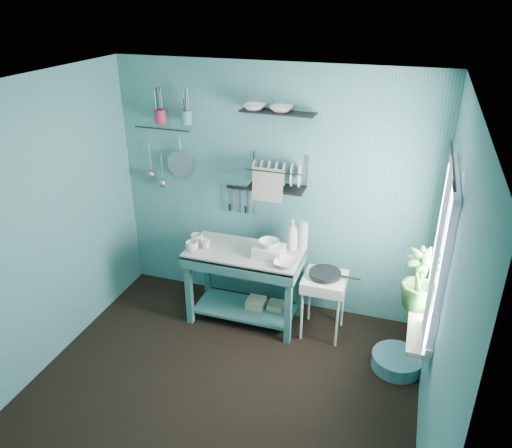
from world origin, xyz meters
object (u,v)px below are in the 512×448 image
(dish_rack, at_px, (277,173))
(colander, at_px, (180,164))
(utensil_cup_magenta, at_px, (161,116))
(utensil_cup_teal, at_px, (186,117))
(frying_pan, at_px, (325,273))
(potted_plant, at_px, (419,280))
(work_counter, at_px, (245,286))
(mug_right, at_px, (197,239))
(mug_mid, at_px, (206,244))
(wash_tub, at_px, (269,251))
(storage_tin_small, at_px, (276,311))
(water_bottle, at_px, (303,236))
(soap_bottle, at_px, (293,234))
(floor_basin, at_px, (397,361))
(mug_left, at_px, (192,246))
(hotplate_stand, at_px, (323,305))
(storage_tin_large, at_px, (256,308))

(dish_rack, xyz_separation_m, colander, (-1.05, 0.08, -0.04))
(utensil_cup_magenta, distance_m, utensil_cup_teal, 0.28)
(frying_pan, height_order, potted_plant, potted_plant)
(work_counter, distance_m, mug_right, 0.67)
(mug_mid, bearing_deg, wash_tub, 3.63)
(frying_pan, relative_size, storage_tin_small, 1.50)
(utensil_cup_magenta, bearing_deg, water_bottle, -5.21)
(work_counter, distance_m, water_bottle, 0.78)
(water_bottle, relative_size, storage_tin_small, 1.40)
(soap_bottle, bearing_deg, floor_basin, -22.78)
(mug_left, xyz_separation_m, storage_tin_small, (0.78, 0.24, -0.74))
(mug_mid, xyz_separation_m, hotplate_stand, (1.17, 0.08, -0.52))
(utensil_cup_teal, distance_m, potted_plant, 2.61)
(frying_pan, bearing_deg, storage_tin_small, 173.21)
(work_counter, bearing_deg, dish_rack, 63.06)
(colander, bearing_deg, mug_left, -57.79)
(mug_left, bearing_deg, soap_bottle, 21.80)
(work_counter, relative_size, colander, 3.98)
(dish_rack, xyz_separation_m, potted_plant, (1.37, -0.81, -0.43))
(utensil_cup_magenta, relative_size, storage_tin_large, 0.59)
(dish_rack, height_order, colander, dish_rack)
(colander, bearing_deg, utensil_cup_teal, -14.84)
(colander, distance_m, storage_tin_large, 1.67)
(utensil_cup_teal, bearing_deg, floor_basin, -15.56)
(wash_tub, bearing_deg, dish_rack, 95.15)
(mug_left, bearing_deg, floor_basin, -3.04)
(soap_bottle, bearing_deg, frying_pan, -25.80)
(utensil_cup_magenta, bearing_deg, storage_tin_large, -15.74)
(utensil_cup_teal, bearing_deg, frying_pan, -12.62)
(mug_right, xyz_separation_m, colander, (-0.33, 0.39, 0.62))
(wash_tub, bearing_deg, storage_tin_small, 63.43)
(mug_mid, distance_m, dish_rack, 0.97)
(potted_plant, xyz_separation_m, floor_basin, (-0.06, 0.24, -1.01))
(work_counter, xyz_separation_m, water_bottle, (0.52, 0.22, 0.53))
(dish_rack, height_order, storage_tin_small, dish_rack)
(soap_bottle, distance_m, water_bottle, 0.10)
(colander, relative_size, potted_plant, 0.57)
(mug_left, distance_m, utensil_cup_teal, 1.25)
(frying_pan, xyz_separation_m, utensil_cup_magenta, (-1.78, 0.34, 1.27))
(utensil_cup_teal, bearing_deg, water_bottle, -6.38)
(mug_left, height_order, wash_tub, wash_tub)
(mug_mid, height_order, hotplate_stand, mug_mid)
(mug_mid, xyz_separation_m, mug_right, (-0.12, 0.06, 0.00))
(mug_left, xyz_separation_m, potted_plant, (2.07, -0.35, 0.24))
(mug_mid, relative_size, water_bottle, 0.36)
(floor_basin, bearing_deg, wash_tub, 169.10)
(hotplate_stand, xyz_separation_m, colander, (-1.61, 0.37, 1.14))
(work_counter, relative_size, soap_bottle, 3.73)
(mug_right, height_order, storage_tin_small, mug_right)
(wash_tub, height_order, storage_tin_large, wash_tub)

